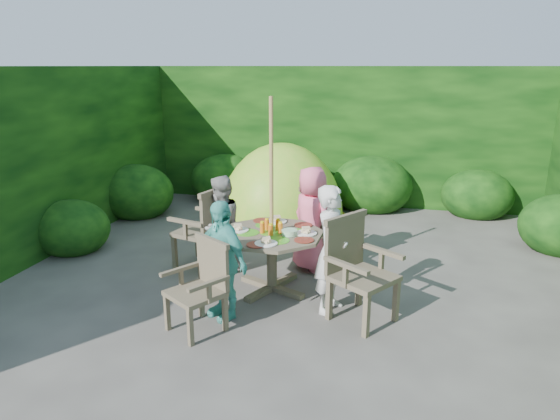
% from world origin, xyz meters
% --- Properties ---
extents(ground, '(60.00, 60.00, 0.00)m').
position_xyz_m(ground, '(0.00, 0.00, 0.00)').
color(ground, '#46433E').
rests_on(ground, ground).
extents(hedge_enclosure, '(9.00, 9.00, 2.50)m').
position_xyz_m(hedge_enclosure, '(0.00, 1.33, 1.25)').
color(hedge_enclosure, black).
rests_on(hedge_enclosure, ground).
extents(patio_table, '(1.59, 1.59, 0.84)m').
position_xyz_m(patio_table, '(-0.29, -0.40, 0.59)').
color(patio_table, '#473F2E').
rests_on(patio_table, ground).
extents(parasol_pole, '(0.06, 0.06, 2.20)m').
position_xyz_m(parasol_pole, '(-0.29, -0.40, 1.10)').
color(parasol_pole, olive).
rests_on(parasol_pole, ground).
extents(garden_chair_right, '(0.79, 0.81, 1.03)m').
position_xyz_m(garden_chair_right, '(0.71, -0.84, 0.55)').
color(garden_chair_right, '#473F2E').
rests_on(garden_chair_right, ground).
extents(garden_chair_left, '(0.68, 0.73, 1.01)m').
position_xyz_m(garden_chair_left, '(-1.28, 0.06, 0.54)').
color(garden_chair_left, '#473F2E').
rests_on(garden_chair_left, ground).
extents(garden_chair_back, '(0.74, 0.71, 0.97)m').
position_xyz_m(garden_chair_back, '(0.16, 0.60, 0.52)').
color(garden_chair_back, '#473F2E').
rests_on(garden_chair_back, ground).
extents(garden_chair_front, '(0.69, 0.67, 0.87)m').
position_xyz_m(garden_chair_front, '(-0.73, -1.41, 0.46)').
color(garden_chair_front, '#473F2E').
rests_on(garden_chair_front, ground).
extents(child_right, '(0.44, 0.56, 1.36)m').
position_xyz_m(child_right, '(0.44, -0.73, 0.68)').
color(child_right, silver).
rests_on(child_right, ground).
extents(child_left, '(0.57, 0.68, 1.24)m').
position_xyz_m(child_left, '(-1.02, -0.07, 0.62)').
color(child_left, gray).
rests_on(child_left, ground).
extents(child_back, '(0.77, 0.74, 1.33)m').
position_xyz_m(child_back, '(0.04, 0.33, 0.66)').
color(child_back, '#F76687').
rests_on(child_back, ground).
extents(child_front, '(0.78, 0.66, 1.24)m').
position_xyz_m(child_front, '(-0.62, -1.13, 0.62)').
color(child_front, '#4FBAAC').
rests_on(child_front, ground).
extents(dome_tent, '(2.62, 2.62, 2.56)m').
position_xyz_m(dome_tent, '(-0.85, 2.39, 0.00)').
color(dome_tent, '#78C726').
rests_on(dome_tent, ground).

